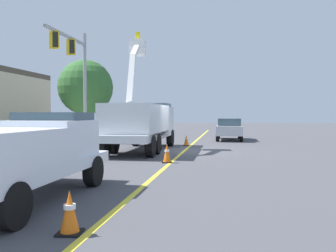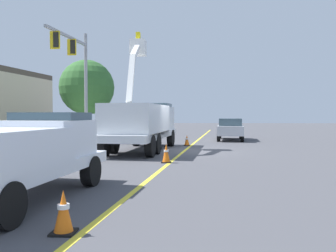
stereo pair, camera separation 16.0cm
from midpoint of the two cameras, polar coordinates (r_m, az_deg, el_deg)
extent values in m
plane|color=#47474C|center=(19.17, 3.09, -4.07)|extent=(120.00, 120.00, 0.00)
cube|color=#B2ADA3|center=(21.81, -19.18, -3.28)|extent=(60.02, 10.46, 0.12)
cube|color=yellow|center=(19.17, 3.09, -4.05)|extent=(49.69, 5.90, 0.01)
cube|color=silver|center=(19.00, -4.11, -1.40)|extent=(8.43, 3.42, 0.36)
cube|color=silver|center=(21.52, -2.38, 1.05)|extent=(2.88, 2.64, 1.60)
cube|color=#384C56|center=(21.72, -2.27, 2.90)|extent=(2.03, 2.29, 0.64)
cube|color=silver|center=(18.02, -4.89, 0.71)|extent=(5.50, 3.09, 1.80)
cube|color=white|center=(17.43, -5.90, 7.81)|extent=(1.75, 0.34, 2.59)
cube|color=white|center=(19.64, -5.15, 12.35)|extent=(2.60, 0.37, 1.35)
cube|color=white|center=(20.93, -4.74, 12.80)|extent=(0.90, 0.90, 0.90)
cube|color=yellow|center=(21.05, -4.75, 14.41)|extent=(0.36, 0.24, 0.60)
cylinder|color=black|center=(22.08, -5.09, -1.92)|extent=(1.07, 0.46, 1.04)
cylinder|color=black|center=(21.60, 0.68, -2.00)|extent=(1.07, 0.46, 1.04)
cylinder|color=black|center=(17.94, -8.76, -2.83)|extent=(1.07, 0.46, 1.04)
cylinder|color=black|center=(17.34, -1.70, -2.97)|extent=(1.07, 0.46, 1.04)
cylinder|color=black|center=(16.71, -10.23, -3.19)|extent=(1.07, 0.46, 1.04)
cylinder|color=black|center=(16.06, -2.67, -3.37)|extent=(1.07, 0.46, 1.04)
cube|color=white|center=(8.70, -22.76, -6.53)|extent=(5.80, 2.73, 0.30)
cube|color=white|center=(9.69, -18.83, -2.35)|extent=(2.22, 2.15, 1.10)
cube|color=#384C56|center=(9.84, -18.30, 0.52)|extent=(1.54, 1.91, 0.56)
cylinder|color=black|center=(10.79, -21.60, -6.66)|extent=(0.87, 0.39, 0.84)
cylinder|color=black|center=(9.93, -12.22, -7.30)|extent=(0.87, 0.39, 0.84)
cylinder|color=black|center=(6.74, -24.57, -11.88)|extent=(0.87, 0.39, 0.84)
cube|color=silver|center=(27.22, 10.47, -0.65)|extent=(4.99, 2.44, 0.70)
cube|color=#384C56|center=(27.35, 10.47, 0.62)|extent=(3.63, 2.06, 0.60)
cylinder|color=black|center=(25.63, 12.39, -1.83)|extent=(0.70, 0.32, 0.68)
cylinder|color=black|center=(25.62, 8.56, -1.80)|extent=(0.70, 0.32, 0.68)
cylinder|color=black|center=(28.89, 12.14, -1.40)|extent=(0.70, 0.32, 0.68)
cylinder|color=black|center=(28.88, 8.75, -1.38)|extent=(0.70, 0.32, 0.68)
cube|color=black|center=(6.29, -16.19, -16.58)|extent=(0.40, 0.40, 0.04)
cone|color=orange|center=(6.18, -16.22, -13.31)|extent=(0.32, 0.32, 0.70)
cylinder|color=white|center=(6.16, -16.23, -12.68)|extent=(0.20, 0.20, 0.08)
cube|color=black|center=(14.33, 0.02, -6.03)|extent=(0.40, 0.40, 0.04)
cone|color=orange|center=(14.28, 0.02, -4.46)|extent=(0.32, 0.32, 0.75)
cylinder|color=white|center=(14.27, 0.02, -4.16)|extent=(0.20, 0.20, 0.08)
cube|color=black|center=(22.11, 3.36, -3.21)|extent=(0.40, 0.40, 0.04)
cone|color=orange|center=(22.08, 3.37, -2.31)|extent=(0.32, 0.32, 0.65)
cylinder|color=white|center=(22.08, 3.37, -2.14)|extent=(0.20, 0.20, 0.08)
cylinder|color=gray|center=(24.39, -13.27, 6.03)|extent=(0.22, 0.22, 7.53)
cube|color=gray|center=(22.45, -16.09, 14.09)|extent=(5.23, 0.76, 0.16)
cube|color=gold|center=(22.81, -15.48, 12.50)|extent=(0.18, 0.57, 1.00)
cube|color=black|center=(22.76, -15.24, 12.52)|extent=(0.24, 0.34, 0.84)
cube|color=gold|center=(20.97, -18.03, 13.41)|extent=(0.18, 0.57, 1.00)
cube|color=black|center=(20.92, -17.78, 13.44)|extent=(0.24, 0.34, 0.84)
cylinder|color=brown|center=(29.24, -13.11, 0.58)|extent=(0.32, 0.32, 2.66)
sphere|color=#33662D|center=(29.31, -13.15, 6.27)|extent=(4.51, 4.51, 4.51)
camera|label=1|loc=(0.08, -89.74, 0.01)|focal=36.74mm
camera|label=2|loc=(0.08, 90.26, -0.01)|focal=36.74mm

